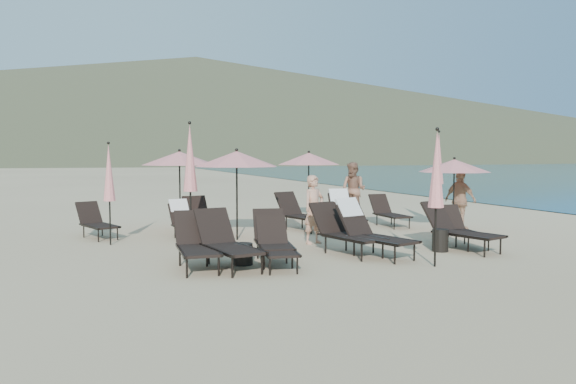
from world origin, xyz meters
name	(u,v)px	position (x,y,z in m)	size (l,w,h in m)	color
ground	(380,254)	(0.00, 0.00, 0.00)	(800.00, 800.00, 0.00)	#D6BA8C
volcanic_headland	(216,110)	(71.37, 302.62, 26.49)	(690.00, 690.00, 55.00)	brown
lounger_0	(196,243)	(-3.92, -0.03, 0.47)	(0.79, 1.79, 1.00)	black
lounger_1	(227,241)	(-3.39, -0.22, 0.49)	(0.98, 1.91, 1.05)	black
lounger_2	(272,238)	(-2.38, 0.09, 0.45)	(0.97, 1.78, 0.97)	black
lounger_3	(370,229)	(-0.31, -0.10, 0.55)	(1.15, 1.96, 1.16)	black
lounger_4	(459,228)	(1.82, -0.25, 0.48)	(1.13, 1.91, 1.03)	black
lounger_5	(461,228)	(2.22, 0.19, 0.42)	(0.80, 1.62, 0.90)	black
lounger_6	(96,222)	(-5.49, 4.54, 0.41)	(1.04, 1.62, 0.87)	black
lounger_7	(185,220)	(-3.42, 3.65, 0.45)	(0.75, 1.57, 0.94)	black
lounger_8	(202,218)	(-2.92, 4.03, 0.46)	(0.79, 1.75, 0.98)	black
lounger_9	(300,213)	(-0.17, 4.01, 0.48)	(1.11, 1.89, 1.02)	black
lounger_10	(345,211)	(1.01, 3.62, 0.53)	(0.95, 1.85, 1.10)	black
lounger_11	(388,212)	(2.55, 3.85, 0.42)	(0.62, 1.56, 0.89)	black
lounger_12	(276,244)	(-2.50, -0.46, 0.42)	(0.85, 1.64, 0.90)	black
lounger_13	(344,231)	(-0.71, 0.27, 0.49)	(1.10, 1.93, 1.05)	black
umbrella_open_0	(237,159)	(-2.29, 2.94, 1.98)	(2.08, 2.08, 2.24)	black
umbrella_open_1	(454,166)	(3.48, 2.10, 1.79)	(1.88, 1.88, 2.02)	black
umbrella_open_2	(179,158)	(-3.24, 5.35, 1.98)	(2.08, 2.08, 2.24)	black
umbrella_open_3	(309,159)	(0.92, 5.95, 1.94)	(2.04, 2.04, 2.20)	black
umbrella_closed_0	(436,170)	(0.27, -1.54, 1.81)	(0.30, 0.30, 2.60)	black
umbrella_closed_1	(438,159)	(4.19, 3.76, 1.95)	(0.33, 0.33, 2.80)	black
umbrella_closed_2	(109,173)	(-5.24, 3.25, 1.66)	(0.28, 0.28, 2.39)	black
umbrella_closed_3	(190,159)	(-3.45, 2.81, 1.99)	(0.34, 0.34, 2.86)	black
side_table_0	(243,254)	(-3.04, -0.07, 0.21)	(0.37, 0.37, 0.41)	black
side_table_1	(440,240)	(1.36, -0.22, 0.24)	(0.35, 0.35, 0.48)	black
beachgoer_a	(314,209)	(-0.77, 1.72, 0.81)	(0.59, 0.39, 1.61)	tan
beachgoer_b	(353,190)	(2.67, 6.26, 0.91)	(0.89, 0.69, 1.82)	#90624A
beachgoer_c	(460,200)	(3.91, 2.36, 0.83)	(0.97, 0.40, 1.65)	tan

